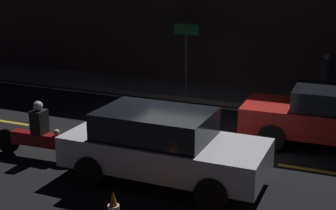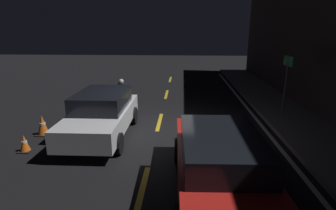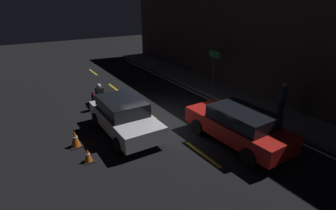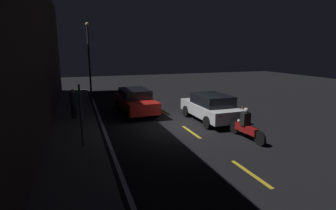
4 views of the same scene
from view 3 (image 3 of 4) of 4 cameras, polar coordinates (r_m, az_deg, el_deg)
name	(u,v)px [view 3 (image 3 of 4)]	position (r m, az deg, el deg)	size (l,w,h in m)	color
ground_plane	(156,119)	(12.48, -2.59, -3.15)	(56.00, 56.00, 0.00)	black
raised_curb	(235,98)	(15.43, 14.46, 1.55)	(28.00, 2.17, 0.15)	#605B56
building_front	(258,32)	(15.51, 19.08, 14.88)	(28.00, 0.30, 7.33)	#382D28
lane_dash_a	(93,72)	(21.29, -15.96, 6.88)	(2.00, 0.14, 0.01)	gold
lane_dash_b	(114,88)	(17.16, -11.62, 3.66)	(2.00, 0.14, 0.01)	gold
lane_dash_c	(147,112)	(13.28, -4.70, -1.56)	(2.00, 0.14, 0.01)	gold
lane_dash_d	(202,154)	(9.94, 7.49, -10.53)	(2.00, 0.14, 0.01)	gold
lane_solid_kerb	(218,103)	(14.57, 10.75, 0.33)	(25.20, 0.14, 0.01)	silver
sedan_white	(124,116)	(11.10, -9.59, -2.37)	(4.14, 1.88, 1.49)	silver
taxi_red	(238,125)	(10.53, 14.98, -4.23)	(4.44, 1.96, 1.47)	red
motorcycle	(100,98)	(13.94, -14.68, 1.39)	(2.30, 0.38, 1.37)	black
traffic_cone_near	(75,139)	(10.76, -19.57, -6.94)	(0.47, 0.47, 0.69)	black
traffic_cone_mid	(88,156)	(9.74, -17.05, -10.47)	(0.36, 0.36, 0.51)	black
pedestrian	(282,99)	(13.45, 23.63, 1.27)	(0.34, 0.34, 1.59)	black
shop_sign	(214,62)	(15.87, 10.00, 9.18)	(0.90, 0.08, 2.40)	#4C4C51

